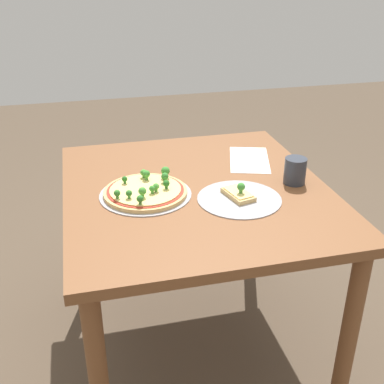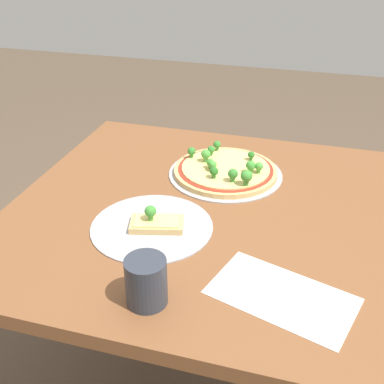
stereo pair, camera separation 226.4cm
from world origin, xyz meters
The scene contains 6 objects.
ground_plane centered at (0.00, 0.00, 0.00)m, with size 8.00×8.00×0.00m, color brown.
dining_table centered at (0.00, 0.00, 0.65)m, with size 1.05×0.95×0.75m.
pizza_tray_whole centered at (-0.02, 0.19, 0.76)m, with size 0.33×0.33×0.07m.
pizza_tray_slice centered at (-0.13, -0.12, 0.76)m, with size 0.29×0.29×0.06m.
drinking_cup centered at (-0.05, -0.37, 0.80)m, with size 0.08×0.08×0.10m, color #2D333D.
paper_menu centered at (0.20, -0.28, 0.75)m, with size 0.28×0.16×0.00m, color white.
Camera 1 is at (-1.54, 0.39, 1.52)m, focal length 45.00 mm.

